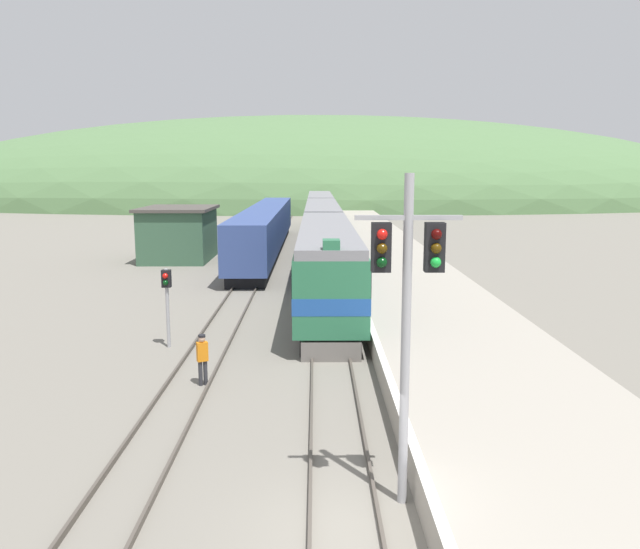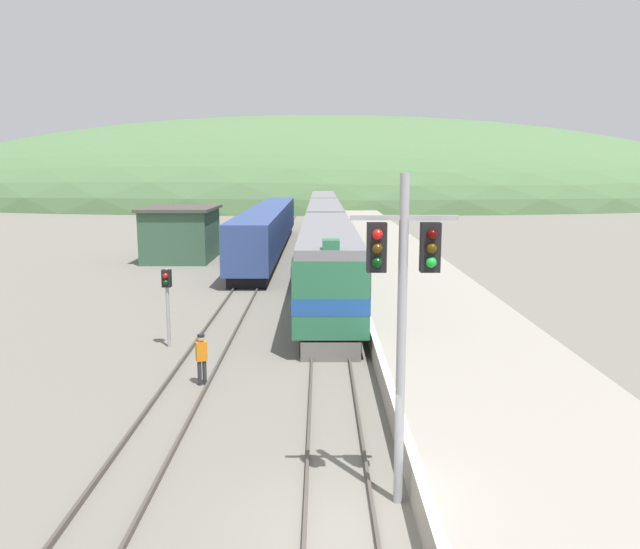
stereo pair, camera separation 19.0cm
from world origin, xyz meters
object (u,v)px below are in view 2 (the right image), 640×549
object	(u,v)px
carriage_second	(324,226)
signal_mast_main	(402,294)
signal_post_siding	(166,291)
carriage_third	(323,210)
track_worker	(201,356)
siding_train	(268,229)
express_train_lead_car	(327,262)

from	to	relation	value
carriage_second	signal_mast_main	bearing A→B (deg)	-88.21
carriage_second	signal_post_siding	size ratio (longest dim) A/B	6.28
carriage_third	track_worker	bearing A→B (deg)	-94.53
carriage_second	siding_train	world-z (taller)	carriage_second
siding_train	signal_post_siding	world-z (taller)	siding_train
track_worker	signal_mast_main	bearing A→B (deg)	-52.98
carriage_second	signal_mast_main	xyz separation A→B (m)	(1.30, -41.77, 2.36)
signal_post_siding	track_worker	xyz separation A→B (m)	(2.22, -4.56, -1.36)
siding_train	signal_mast_main	world-z (taller)	signal_mast_main
signal_post_siding	track_worker	bearing A→B (deg)	-64.07
express_train_lead_car	signal_post_siding	world-z (taller)	express_train_lead_car
carriage_third	signal_post_siding	size ratio (longest dim) A/B	6.28
carriage_third	siding_train	world-z (taller)	carriage_third
siding_train	track_worker	size ratio (longest dim) A/B	20.57
express_train_lead_car	track_worker	world-z (taller)	express_train_lead_car
express_train_lead_car	track_worker	xyz separation A→B (m)	(-4.41, -12.53, -1.33)
carriage_third	express_train_lead_car	bearing A→B (deg)	-90.00
signal_post_siding	express_train_lead_car	bearing A→B (deg)	50.28
express_train_lead_car	track_worker	distance (m)	13.35
carriage_third	siding_train	bearing A→B (deg)	-103.02
express_train_lead_car	siding_train	size ratio (longest dim) A/B	0.57
signal_mast_main	siding_train	bearing A→B (deg)	98.42
carriage_second	siding_train	size ratio (longest dim) A/B	0.57
signal_mast_main	signal_post_siding	bearing A→B (deg)	123.17
signal_mast_main	carriage_second	bearing A→B (deg)	91.79
signal_mast_main	track_worker	xyz separation A→B (m)	(-5.71, 7.57, -3.68)
carriage_third	track_worker	distance (m)	55.83
express_train_lead_car	carriage_second	size ratio (longest dim) A/B	1.00
carriage_second	siding_train	xyz separation A→B (m)	(-4.91, 0.20, -0.28)
carriage_second	signal_post_siding	distance (m)	30.38
track_worker	signal_post_siding	bearing A→B (deg)	115.93
siding_train	track_worker	world-z (taller)	siding_train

